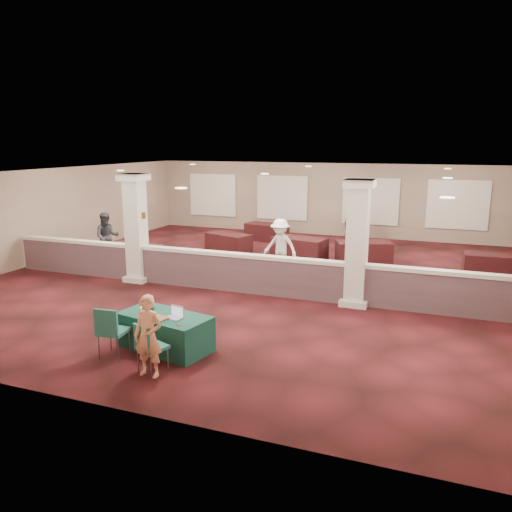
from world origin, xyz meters
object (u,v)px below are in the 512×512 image
at_px(far_table_front_left, 139,254).
at_px(attendee_b, 280,246).
at_px(far_table_front_center, 299,248).
at_px(far_table_front_right, 491,264).
at_px(far_table_back_right, 364,252).
at_px(attendee_c, 359,226).
at_px(woman, 148,336).
at_px(far_table_back_left, 229,243).
at_px(conf_chair_side, 110,328).
at_px(near_table, 165,332).
at_px(attendee_d, 351,225).
at_px(far_table_back_center, 267,232).
at_px(conf_chair_main, 148,344).
at_px(attendee_a, 107,237).

height_order(far_table_front_left, attendee_b, attendee_b).
distance_m(far_table_front_center, far_table_front_right, 6.25).
bearing_deg(far_table_front_center, far_table_back_right, 5.07).
relative_size(far_table_back_right, attendee_c, 1.10).
distance_m(woman, far_table_front_right, 11.64).
height_order(far_table_front_right, far_table_back_left, far_table_back_left).
height_order(conf_chair_side, attendee_b, attendee_b).
height_order(woman, far_table_front_right, woman).
height_order(far_table_back_left, far_table_back_right, far_table_back_right).
bearing_deg(near_table, far_table_back_left, 118.21).
height_order(far_table_back_left, attendee_d, attendee_d).
bearing_deg(attendee_d, attendee_b, 105.85).
height_order(near_table, attendee_b, attendee_b).
bearing_deg(far_table_back_center, far_table_front_center, -51.91).
relative_size(conf_chair_main, attendee_b, 0.53).
height_order(far_table_front_center, far_table_back_left, far_table_front_center).
bearing_deg(attendee_a, far_table_front_right, -22.78).
bearing_deg(far_table_front_left, woman, -55.23).
bearing_deg(attendee_b, far_table_back_left, 148.46).
distance_m(attendee_a, attendee_d, 9.72).
xyz_separation_m(far_table_back_right, attendee_b, (-2.28, -2.33, 0.50)).
height_order(near_table, conf_chair_main, conf_chair_main).
distance_m(far_table_front_left, far_table_back_right, 7.74).
bearing_deg(woman, attendee_d, 84.11).
relative_size(woman, far_table_front_left, 0.84).
height_order(far_table_front_right, attendee_c, attendee_c).
distance_m(woman, attendee_a, 9.50).
relative_size(conf_chair_side, far_table_back_left, 0.59).
relative_size(far_table_back_left, far_table_back_right, 0.94).
xyz_separation_m(far_table_front_center, far_table_front_right, (6.25, 0.00, -0.06)).
xyz_separation_m(conf_chair_main, woman, (0.09, -0.11, 0.20)).
bearing_deg(far_table_front_center, far_table_front_right, 0.00).
distance_m(far_table_back_left, far_table_back_center, 2.73).
bearing_deg(far_table_back_center, far_table_back_right, -30.64).
relative_size(conf_chair_main, far_table_front_center, 0.49).
bearing_deg(conf_chair_side, near_table, 39.54).
bearing_deg(far_table_back_center, far_table_front_right, -18.63).
distance_m(attendee_b, attendee_c, 5.39).
bearing_deg(woman, attendee_b, 89.45).
relative_size(near_table, attendee_b, 1.07).
height_order(conf_chair_main, far_table_front_center, conf_chair_main).
relative_size(conf_chair_main, attendee_a, 0.54).
bearing_deg(attendee_a, conf_chair_main, -83.69).
xyz_separation_m(far_table_front_right, attendee_d, (-5.06, 3.62, 0.43)).
bearing_deg(attendee_d, far_table_back_center, 40.24).
distance_m(far_table_back_center, attendee_d, 3.55).
xyz_separation_m(far_table_back_right, attendee_a, (-8.48, -2.86, 0.48)).
height_order(near_table, far_table_back_left, near_table).
distance_m(conf_chair_side, attendee_d, 13.23).
relative_size(far_table_front_center, attendee_d, 1.25).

